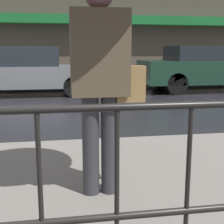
# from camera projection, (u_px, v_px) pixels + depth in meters

# --- Properties ---
(ground_plane) EXTENTS (80.00, 80.00, 0.00)m
(ground_plane) POSITION_uv_depth(u_px,v_px,m) (35.00, 108.00, 7.61)
(ground_plane) COLOR black
(sidewalk_far) EXTENTS (28.00, 2.10, 0.13)m
(sidewalk_far) POSITION_uv_depth(u_px,v_px,m) (44.00, 85.00, 11.95)
(sidewalk_far) COLOR slate
(sidewalk_far) RESTS_ON ground_plane
(lane_marking) EXTENTS (25.20, 0.12, 0.01)m
(lane_marking) POSITION_uv_depth(u_px,v_px,m) (35.00, 107.00, 7.61)
(lane_marking) COLOR gold
(lane_marking) RESTS_ON ground_plane
(building_storefront) EXTENTS (28.00, 0.85, 5.67)m
(building_storefront) POSITION_uv_depth(u_px,v_px,m) (43.00, 14.00, 12.56)
(building_storefront) COLOR #4C4238
(building_storefront) RESTS_ON ground_plane
(car_grey) EXTENTS (4.55, 1.81, 1.49)m
(car_grey) POSITION_uv_depth(u_px,v_px,m) (25.00, 71.00, 9.75)
(car_grey) COLOR slate
(car_grey) RESTS_ON ground_plane
(car_dark_green) EXTENTS (4.75, 1.80, 1.52)m
(car_dark_green) POSITION_uv_depth(u_px,v_px,m) (209.00, 68.00, 10.71)
(car_dark_green) COLOR #193828
(car_dark_green) RESTS_ON ground_plane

